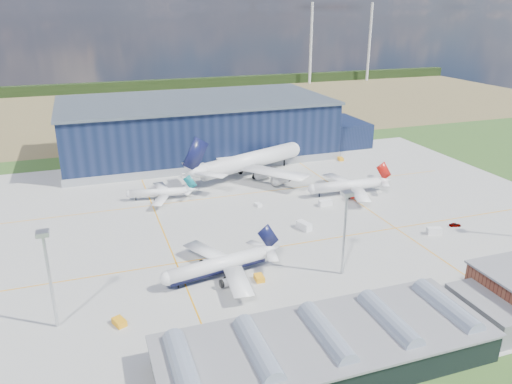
# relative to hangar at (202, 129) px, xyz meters

# --- Properties ---
(ground) EXTENTS (600.00, 600.00, 0.00)m
(ground) POSITION_rel_hangar_xyz_m (-2.81, -94.80, -11.62)
(ground) COLOR #27501E
(ground) RESTS_ON ground
(apron) EXTENTS (220.00, 160.00, 0.08)m
(apron) POSITION_rel_hangar_xyz_m (-2.81, -84.80, -11.59)
(apron) COLOR #A2A19D
(apron) RESTS_ON ground
(farmland) EXTENTS (600.00, 220.00, 0.01)m
(farmland) POSITION_rel_hangar_xyz_m (-2.81, 125.20, -11.62)
(farmland) COLOR olive
(farmland) RESTS_ON ground
(treeline) EXTENTS (600.00, 8.00, 8.00)m
(treeline) POSITION_rel_hangar_xyz_m (-2.81, 205.20, -7.62)
(treeline) COLOR black
(treeline) RESTS_ON ground
(hangar) EXTENTS (145.00, 62.00, 26.10)m
(hangar) POSITION_rel_hangar_xyz_m (0.00, 0.00, 0.00)
(hangar) COLOR #101A35
(hangar) RESTS_ON ground
(glass_concourse) EXTENTS (78.00, 23.00, 8.60)m
(glass_concourse) POSITION_rel_hangar_xyz_m (-9.26, -154.80, -7.93)
(glass_concourse) COLOR black
(glass_concourse) RESTS_ON ground
(light_mast_west) EXTENTS (2.60, 2.60, 23.00)m
(light_mast_west) POSITION_rel_hangar_xyz_m (-62.81, -124.80, 3.82)
(light_mast_west) COLOR silver
(light_mast_west) RESTS_ON ground
(light_mast_center) EXTENTS (2.60, 2.60, 23.00)m
(light_mast_center) POSITION_rel_hangar_xyz_m (7.19, -124.80, 3.82)
(light_mast_center) COLOR silver
(light_mast_center) RESTS_ON ground
(airliner_navy) EXTENTS (40.39, 39.79, 11.32)m
(airliner_navy) POSITION_rel_hangar_xyz_m (-24.04, -115.81, -5.95)
(airliner_navy) COLOR white
(airliner_navy) RESTS_ON ground
(airliner_red) EXTENTS (36.23, 35.53, 11.18)m
(airliner_red) POSITION_rel_hangar_xyz_m (37.10, -72.80, -6.03)
(airliner_red) COLOR white
(airliner_red) RESTS_ON ground
(airliner_widebody) EXTENTS (81.16, 80.43, 20.35)m
(airliner_widebody) POSITION_rel_hangar_xyz_m (10.79, -39.80, -1.44)
(airliner_widebody) COLOR white
(airliner_widebody) RESTS_ON ground
(airliner_regional) EXTENTS (30.40, 29.94, 8.56)m
(airliner_regional) POSITION_rel_hangar_xyz_m (-29.67, -54.80, -7.33)
(airliner_regional) COLOR white
(airliner_regional) RESTS_ON ground
(gse_tug_a) EXTENTS (3.27, 4.01, 1.44)m
(gse_tug_a) POSITION_rel_hangar_xyz_m (-49.92, -128.65, -10.89)
(gse_tug_a) COLOR #FFA516
(gse_tug_a) RESTS_ON ground
(gse_tug_b) EXTENTS (2.34, 3.37, 1.42)m
(gse_tug_b) POSITION_rel_hangar_xyz_m (-14.44, -120.86, -10.91)
(gse_tug_b) COLOR #FFA516
(gse_tug_b) RESTS_ON ground
(gse_van_a) EXTENTS (4.85, 2.20, 2.10)m
(gse_van_a) POSITION_rel_hangar_xyz_m (24.80, -80.27, -10.57)
(gse_van_a) COLOR white
(gse_van_a) RESTS_ON ground
(gse_cart_a) EXTENTS (2.21, 2.96, 1.18)m
(gse_cart_a) POSITION_rel_hangar_xyz_m (2.24, -72.98, -11.03)
(gse_cart_a) COLOR white
(gse_cart_a) RESTS_ON ground
(gse_van_b) EXTENTS (3.82, 5.77, 2.43)m
(gse_van_b) POSITION_rel_hangar_xyz_m (9.39, -95.94, -10.40)
(gse_van_b) COLOR white
(gse_van_b) RESTS_ON ground
(gse_tug_c) EXTENTS (2.68, 3.68, 1.46)m
(gse_tug_c) POSITION_rel_hangar_xyz_m (56.39, -32.80, -10.89)
(gse_tug_c) COLOR #FFA516
(gse_tug_c) RESTS_ON ground
(gse_cart_b) EXTENTS (3.69, 2.76, 1.46)m
(gse_cart_b) POSITION_rel_hangar_xyz_m (-14.91, -32.80, -10.89)
(gse_cart_b) COLOR white
(gse_cart_b) RESTS_ON ground
(gse_van_c) EXTENTS (4.84, 3.36, 2.12)m
(gse_van_c) POSITION_rel_hangar_xyz_m (45.83, -112.50, -10.56)
(gse_van_c) COLOR white
(gse_van_c) RESTS_ON ground
(car_a) EXTENTS (3.87, 2.27, 1.24)m
(car_a) POSITION_rel_hangar_xyz_m (55.82, -109.97, -11.00)
(car_a) COLOR #99999E
(car_a) RESTS_ON ground
(car_b) EXTENTS (4.07, 2.12, 1.28)m
(car_b) POSITION_rel_hangar_xyz_m (-18.26, -142.80, -10.98)
(car_b) COLOR #99999E
(car_b) RESTS_ON ground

